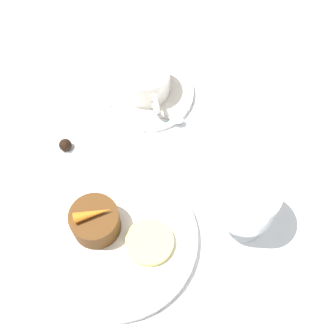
{
  "coord_description": "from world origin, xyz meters",
  "views": [
    {
      "loc": [
        0.24,
        -0.04,
        0.62
      ],
      "look_at": [
        -0.04,
        0.06,
        0.04
      ],
      "focal_mm": 50.0,
      "sensor_mm": 36.0,
      "label": 1
    }
  ],
  "objects": [
    {
      "name": "dessert_cake",
      "position": [
        -0.0,
        -0.06,
        0.03
      ],
      "size": [
        0.07,
        0.07,
        0.04
      ],
      "color": "#563314",
      "rests_on": "dinner_plate"
    },
    {
      "name": "ground_plane",
      "position": [
        0.0,
        0.0,
        0.0
      ],
      "size": [
        3.0,
        3.0,
        0.0
      ],
      "primitive_type": "plane",
      "color": "white"
    },
    {
      "name": "chocolate_truffle",
      "position": [
        -0.14,
        -0.07,
        0.01
      ],
      "size": [
        0.02,
        0.02,
        0.02
      ],
      "color": "black",
      "rests_on": "ground_plane"
    },
    {
      "name": "saucer",
      "position": [
        -0.2,
        0.08,
        0.01
      ],
      "size": [
        0.15,
        0.15,
        0.01
      ],
      "color": "white",
      "rests_on": "ground_plane"
    },
    {
      "name": "fork",
      "position": [
        -0.13,
        -0.03,
        0.0
      ],
      "size": [
        0.04,
        0.19,
        0.01
      ],
      "color": "silver",
      "rests_on": "ground_plane"
    },
    {
      "name": "wine_glass",
      "position": [
        0.05,
        0.13,
        0.06
      ],
      "size": [
        0.08,
        0.08,
        0.1
      ],
      "color": "silver",
      "rests_on": "ground_plane"
    },
    {
      "name": "pineapple_slice",
      "position": [
        0.05,
        0.0,
        0.02
      ],
      "size": [
        0.07,
        0.07,
        0.01
      ],
      "color": "#EFE075",
      "rests_on": "dinner_plate"
    },
    {
      "name": "dinner_plate",
      "position": [
        0.02,
        -0.04,
        0.01
      ],
      "size": [
        0.22,
        0.22,
        0.01
      ],
      "color": "white",
      "rests_on": "ground_plane"
    },
    {
      "name": "coffee_cup",
      "position": [
        -0.2,
        0.07,
        0.04
      ],
      "size": [
        0.1,
        0.08,
        0.05
      ],
      "color": "white",
      "rests_on": "saucer"
    },
    {
      "name": "carrot_garnish",
      "position": [
        -0.0,
        -0.06,
        0.06
      ],
      "size": [
        0.02,
        0.05,
        0.01
      ],
      "color": "orange",
      "rests_on": "dessert_cake"
    },
    {
      "name": "spoon",
      "position": [
        -0.15,
        0.07,
        0.01
      ],
      "size": [
        0.08,
        0.11,
        0.0
      ],
      "color": "silver",
      "rests_on": "saucer"
    }
  ]
}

